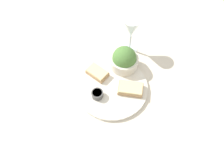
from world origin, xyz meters
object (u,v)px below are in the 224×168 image
at_px(salad_bowl, 124,60).
at_px(sauce_ramekin, 97,94).
at_px(cheese_toast_near, 131,89).
at_px(wine_glass, 131,29).
at_px(cheese_toast_far, 97,73).

distance_m(salad_bowl, sauce_ramekin, 0.18).
xyz_separation_m(cheese_toast_near, wine_glass, (0.14, -0.18, 0.10)).
height_order(salad_bowl, sauce_ramekin, salad_bowl).
height_order(cheese_toast_near, cheese_toast_far, same).
distance_m(salad_bowl, cheese_toast_far, 0.12).
bearing_deg(cheese_toast_near, wine_glass, -52.47).
height_order(sauce_ramekin, wine_glass, wine_glass).
bearing_deg(sauce_ramekin, cheese_toast_near, -129.67).
bearing_deg(cheese_toast_far, sauce_ramekin, 131.33).
xyz_separation_m(salad_bowl, cheese_toast_far, (0.06, 0.11, -0.03)).
bearing_deg(wine_glass, salad_bowl, 113.27).
bearing_deg(cheese_toast_far, salad_bowl, -117.80).
bearing_deg(salad_bowl, wine_glass, -66.73).
bearing_deg(sauce_ramekin, salad_bowl, -86.58).
bearing_deg(salad_bowl, cheese_toast_near, 139.52).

